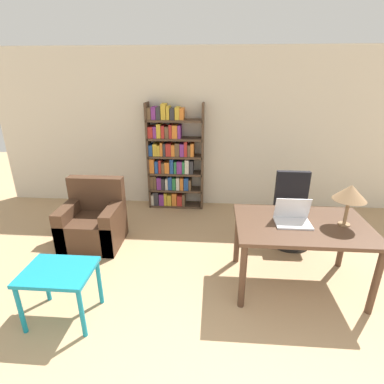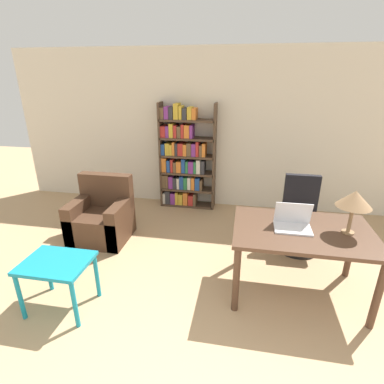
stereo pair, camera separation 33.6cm
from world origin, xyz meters
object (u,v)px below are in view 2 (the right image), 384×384
Objects in this scene: side_table_blue at (57,269)px; armchair at (102,219)px; table_lamp at (355,200)px; laptop at (293,223)px; bookshelf at (184,160)px; office_chair at (299,219)px; desk at (302,238)px.

armchair is at bearing 99.41° from side_table_blue.
table_lamp is 0.70× the size of side_table_blue.
laptop is 0.20× the size of bookshelf.
table_lamp is 0.25× the size of bookshelf.
table_lamp is at bearing -74.22° from office_chair.
laptop is at bearing 16.96° from side_table_blue.
laptop is at bearing -104.76° from office_chair.
bookshelf is (-2.13, 2.10, -0.28)m from table_lamp.
office_chair is (0.15, 0.99, -0.25)m from desk.
side_table_blue is at bearing -163.04° from laptop.
laptop is 0.82× the size of table_lamp.
bookshelf is (0.94, 1.38, 0.56)m from armchair.
bookshelf reaches higher than office_chair.
side_table_blue is at bearing -166.28° from table_lamp.
bookshelf is (-1.85, 1.12, 0.44)m from office_chair.
side_table_blue is (-2.29, -0.70, -0.37)m from laptop.
laptop is 0.40× the size of armchair.
desk is at bearing -15.49° from armchair.
desk is 2.72m from bookshelf.
laptop reaches higher than office_chair.
desk is at bearing 15.88° from side_table_blue.
table_lamp is 3.26m from armchair.
armchair is (-0.23, 1.41, -0.16)m from side_table_blue.
laptop is at bearing 171.90° from desk.
table_lamp is (0.54, -0.01, 0.30)m from laptop.
armchair is (-2.64, 0.73, -0.37)m from desk.
bookshelf is at bearing 135.33° from table_lamp.
desk is 2.17× the size of side_table_blue.
desk is 2.51m from side_table_blue.
desk is 0.77× the size of bookshelf.
side_table_blue is at bearing -104.09° from bookshelf.
laptop reaches higher than desk.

